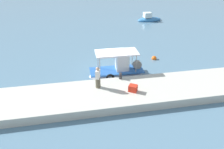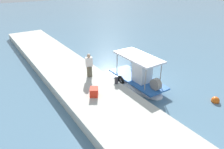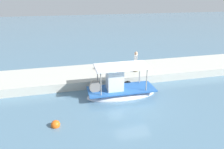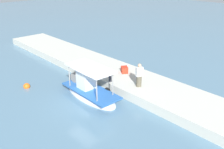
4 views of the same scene
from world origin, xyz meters
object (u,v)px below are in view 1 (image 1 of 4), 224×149
mooring_bollard (120,76)px  cargo_crate (133,88)px  fisherman_near_bollard (98,78)px  main_fishing_boat (118,71)px  marker_buoy (154,58)px  moored_boat_near (149,19)px

mooring_bollard → cargo_crate: mooring_bollard is taller
cargo_crate → mooring_bollard: bearing=104.0°
fisherman_near_bollard → cargo_crate: 2.78m
mooring_bollard → cargo_crate: bearing=-76.0°
main_fishing_boat → mooring_bollard: main_fishing_boat is taller
fisherman_near_bollard → marker_buoy: bearing=39.8°
mooring_bollard → marker_buoy: (4.67, 4.57, -0.83)m
main_fishing_boat → marker_buoy: 5.28m
mooring_bollard → moored_boat_near: bearing=64.6°
main_fishing_boat → mooring_bollard: bearing=-95.2°
main_fishing_boat → cargo_crate: bearing=-84.9°
fisherman_near_bollard → marker_buoy: 8.79m
fisherman_near_bollard → mooring_bollard: (2.01, 0.99, -0.52)m
fisherman_near_bollard → mooring_bollard: fisherman_near_bollard is taller
mooring_bollard → moored_boat_near: (9.14, 19.24, -0.66)m
fisherman_near_bollard → mooring_bollard: 2.30m
mooring_bollard → moored_boat_near: 21.31m
main_fishing_boat → moored_boat_near: main_fishing_boat is taller
moored_boat_near → mooring_bollard: bearing=-115.4°
main_fishing_boat → cargo_crate: 3.92m
cargo_crate → moored_boat_near: (8.63, 21.29, -0.65)m
cargo_crate → moored_boat_near: size_ratio=0.15×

